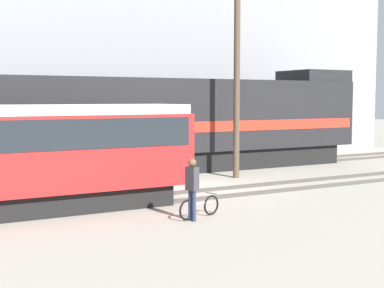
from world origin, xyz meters
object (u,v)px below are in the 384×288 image
at_px(freight_locomotive, 170,123).
at_px(streetcar, 19,152).
at_px(person, 192,183).
at_px(utility_pole_left, 237,86).
at_px(bicycle, 200,207).

bearing_deg(freight_locomotive, streetcar, -142.07).
distance_m(streetcar, person, 5.31).
distance_m(freight_locomotive, streetcar, 10.32).
bearing_deg(utility_pole_left, streetcar, -162.15).
bearing_deg(utility_pole_left, bicycle, -130.83).
bearing_deg(person, utility_pole_left, 48.33).
relative_size(bicycle, person, 0.87).
height_order(streetcar, utility_pole_left, utility_pole_left).
xyz_separation_m(person, utility_pole_left, (5.69, 6.40, 2.93)).
distance_m(streetcar, utility_pole_left, 10.55).
bearing_deg(person, streetcar, 142.09).
distance_m(freight_locomotive, bicycle, 10.18).
bearing_deg(person, freight_locomotive, 67.38).
distance_m(person, utility_pole_left, 9.05).
bearing_deg(person, bicycle, 33.51).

